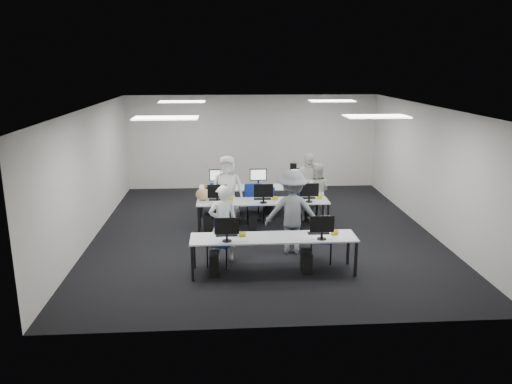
{
  "coord_description": "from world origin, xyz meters",
  "views": [
    {
      "loc": [
        -0.94,
        -11.43,
        3.98
      ],
      "look_at": [
        -0.18,
        0.02,
        1.0
      ],
      "focal_mm": 35.0,
      "sensor_mm": 36.0,
      "label": 1
    }
  ],
  "objects": [
    {
      "name": "student_3",
      "position": [
        1.21,
        0.95,
        0.88
      ],
      "size": [
        1.1,
        0.67,
        1.76
      ],
      "primitive_type": "imported",
      "rotation": [
        0.0,
        0.0,
        -0.25
      ],
      "color": "silver",
      "rests_on": "ground"
    },
    {
      "name": "student_0",
      "position": [
        -0.97,
        -1.76,
        0.81
      ],
      "size": [
        0.66,
        0.5,
        1.62
      ],
      "primitive_type": "imported",
      "rotation": [
        0.0,
        0.0,
        3.35
      ],
      "color": "silver",
      "rests_on": "ground"
    },
    {
      "name": "desk_mid",
      "position": [
        0.0,
        0.2,
        0.68
      ],
      "size": [
        3.2,
        0.7,
        0.73
      ],
      "color": "#B6B8BA",
      "rests_on": "ground"
    },
    {
      "name": "chair_7",
      "position": [
        1.11,
        1.01,
        0.3
      ],
      "size": [
        0.58,
        0.61,
        0.95
      ],
      "rotation": [
        0.0,
        0.0,
        0.27
      ],
      "color": "navy",
      "rests_on": "ground"
    },
    {
      "name": "chair_5",
      "position": [
        -1.07,
        1.03,
        0.31
      ],
      "size": [
        0.55,
        0.58,
        0.97
      ],
      "rotation": [
        0.0,
        0.0,
        -0.16
      ],
      "color": "navy",
      "rests_on": "ground"
    },
    {
      "name": "desk_back",
      "position": [
        0.0,
        1.6,
        0.68
      ],
      "size": [
        3.2,
        0.7,
        0.73
      ],
      "color": "#B6B8BA",
      "rests_on": "ground"
    },
    {
      "name": "ceiling_panels",
      "position": [
        0.0,
        0.0,
        2.98
      ],
      "size": [
        5.2,
        4.6,
        0.02
      ],
      "color": "white",
      "rests_on": "room"
    },
    {
      "name": "chair_3",
      "position": [
        -0.17,
        0.88,
        0.3
      ],
      "size": [
        0.51,
        0.54,
        0.95
      ],
      "rotation": [
        0.0,
        0.0,
        0.09
      ],
      "color": "navy",
      "rests_on": "ground"
    },
    {
      "name": "chair_1",
      "position": [
        1.05,
        -1.84,
        0.28
      ],
      "size": [
        0.53,
        0.56,
        0.89
      ],
      "rotation": [
        0.0,
        0.0,
        -0.22
      ],
      "color": "navy",
      "rests_on": "ground"
    },
    {
      "name": "handbag",
      "position": [
        -1.45,
        0.32,
        0.88
      ],
      "size": [
        0.4,
        0.29,
        0.3
      ],
      "primitive_type": "ellipsoid",
      "rotation": [
        0.0,
        0.0,
        -0.17
      ],
      "color": "tan",
      "rests_on": "desk_mid"
    },
    {
      "name": "chair_0",
      "position": [
        -1.02,
        -1.96,
        0.29
      ],
      "size": [
        0.59,
        0.62,
        0.92
      ],
      "rotation": [
        0.0,
        0.0,
        -0.37
      ],
      "color": "navy",
      "rests_on": "ground"
    },
    {
      "name": "desk_front",
      "position": [
        0.0,
        -2.4,
        0.68
      ],
      "size": [
        3.2,
        0.7,
        0.73
      ],
      "color": "#B6B8BA",
      "rests_on": "ground"
    },
    {
      "name": "student_2",
      "position": [
        -0.85,
        0.9,
        0.86
      ],
      "size": [
        0.91,
        0.66,
        1.72
      ],
      "primitive_type": "imported",
      "rotation": [
        0.0,
        0.0,
        -0.14
      ],
      "color": "silver",
      "rests_on": "ground"
    },
    {
      "name": "student_1",
      "position": [
        1.44,
        0.91,
        0.75
      ],
      "size": [
        0.88,
        0.78,
        1.5
      ],
      "primitive_type": "imported",
      "rotation": [
        0.0,
        0.0,
        2.81
      ],
      "color": "silver",
      "rests_on": "ground"
    },
    {
      "name": "chair_2",
      "position": [
        -1.04,
        0.86,
        0.31
      ],
      "size": [
        0.55,
        0.58,
        0.98
      ],
      "rotation": [
        0.0,
        0.0,
        0.13
      ],
      "color": "navy",
      "rests_on": "ground"
    },
    {
      "name": "dslr_camera",
      "position": [
        0.53,
        -1.18,
        1.87
      ],
      "size": [
        0.16,
        0.2,
        0.1
      ],
      "primitive_type": "cube",
      "rotation": [
        0.0,
        0.0,
        3.0
      ],
      "color": "black",
      "rests_on": "photographer"
    },
    {
      "name": "chair_4",
      "position": [
        1.25,
        0.86,
        0.3
      ],
      "size": [
        0.57,
        0.6,
        0.95
      ],
      "rotation": [
        0.0,
        0.0,
        -0.23
      ],
      "color": "navy",
      "rests_on": "ground"
    },
    {
      "name": "equipment_front",
      "position": [
        -0.19,
        -2.42,
        0.36
      ],
      "size": [
        2.51,
        0.41,
        1.19
      ],
      "color": "#0E67B6",
      "rests_on": "desk_front"
    },
    {
      "name": "room",
      "position": [
        0.0,
        0.0,
        1.5
      ],
      "size": [
        9.0,
        9.02,
        3.0
      ],
      "color": "black",
      "rests_on": "ground"
    },
    {
      "name": "equipment_mid",
      "position": [
        -0.19,
        0.18,
        0.36
      ],
      "size": [
        2.91,
        0.41,
        1.19
      ],
      "color": "white",
      "rests_on": "desk_mid"
    },
    {
      "name": "chair_6",
      "position": [
        0.17,
        1.15,
        0.27
      ],
      "size": [
        0.44,
        0.47,
        0.87
      ],
      "rotation": [
        0.0,
        0.0,
        -0.02
      ],
      "color": "navy",
      "rests_on": "ground"
    },
    {
      "name": "photographer",
      "position": [
        0.51,
        -1.36,
        0.91
      ],
      "size": [
        1.25,
        0.83,
        1.81
      ],
      "primitive_type": "imported",
      "rotation": [
        0.0,
        0.0,
        3.0
      ],
      "color": "gray",
      "rests_on": "ground"
    },
    {
      "name": "equipment_back",
      "position": [
        0.19,
        1.62,
        0.36
      ],
      "size": [
        2.91,
        0.41,
        1.19
      ],
      "color": "white",
      "rests_on": "desk_back"
    }
  ]
}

